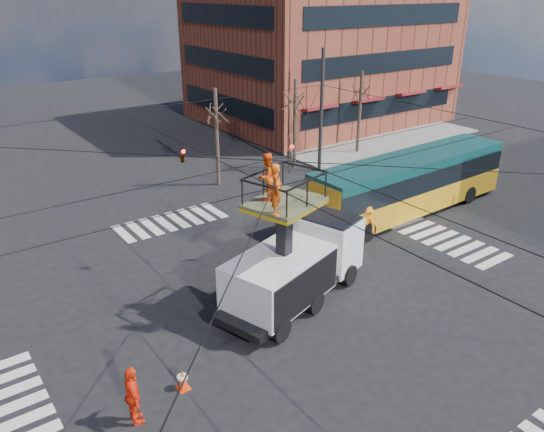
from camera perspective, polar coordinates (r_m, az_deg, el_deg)
The scene contains 13 objects.
ground at distance 20.98m, azimuth 1.30°, elevation -9.67°, with size 120.00×120.00×0.00m, color black.
sidewalk_ne at distance 48.53m, azimuth 6.32°, elevation 9.70°, with size 18.00×18.00×0.12m, color slate.
crosswalks at distance 20.97m, azimuth 1.30°, elevation -9.64°, with size 22.40×22.40×0.02m, color silver, non-canonical shape.
building_ne at distance 50.25m, azimuth 5.19°, elevation 18.25°, with size 20.06×16.06×14.00m.
overhead_network at distance 19.24m, azimuth 0.52°, elevation 1.57°, with size 24.24×24.24×8.00m.
tree_a at distance 32.36m, azimuth -6.06°, elevation 11.11°, with size 2.00×2.00×6.00m.
tree_b at distance 35.65m, azimuth 2.51°, elevation 12.36°, with size 2.00×2.00×6.00m.
tree_c at distance 39.58m, azimuth 9.55°, elevation 13.17°, with size 2.00×2.00×6.00m.
utility_truck at distance 20.47m, azimuth 2.59°, elevation -3.95°, with size 7.37×4.29×6.22m.
city_bus at distance 29.65m, azimuth 14.67°, elevation 3.49°, with size 12.96×2.89×3.20m.
traffic_cone at distance 17.27m, azimuth -9.59°, elevation -16.96°, with size 0.36×0.36×0.69m, color #FF3A0A.
worker_ground at distance 16.10m, azimuth -14.73°, elevation -18.22°, with size 1.11×0.46×1.89m, color #FF3410.
flagger at distance 26.00m, azimuth 10.07°, elevation -0.80°, with size 1.22×0.70×1.89m, color orange.
Camera 1 is at (-10.64, -13.99, 11.44)m, focal length 35.00 mm.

